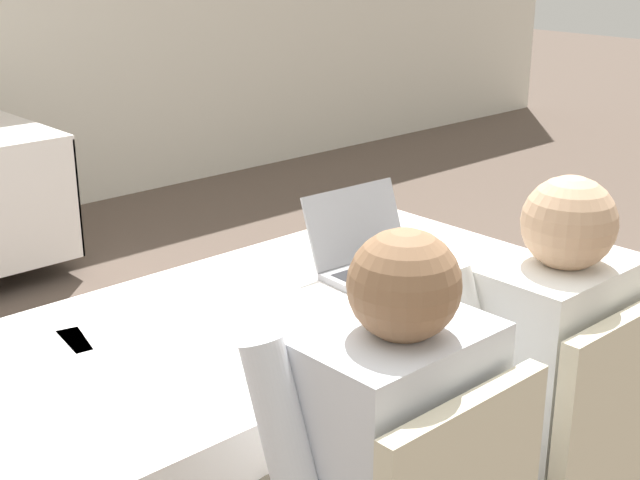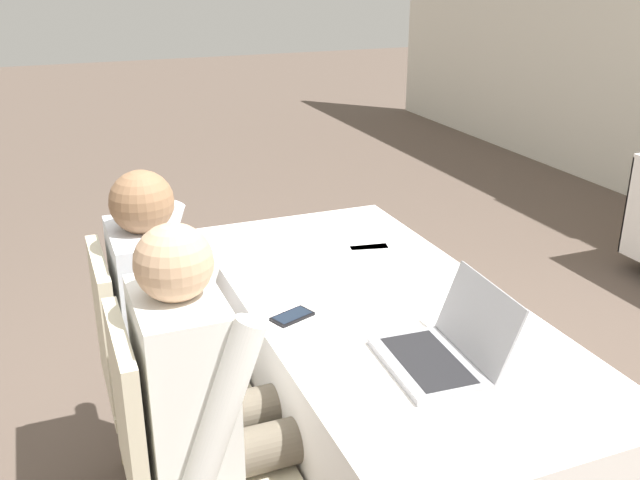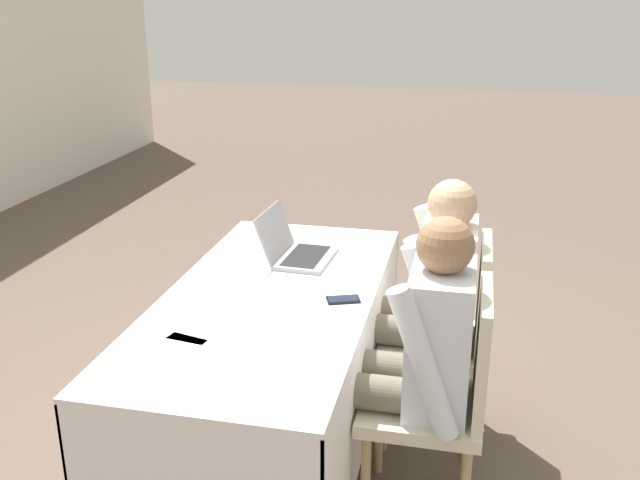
% 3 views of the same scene
% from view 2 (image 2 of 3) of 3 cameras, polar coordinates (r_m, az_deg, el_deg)
% --- Properties ---
extents(ground_plane, '(24.00, 24.00, 0.00)m').
position_cam_2_polar(ground_plane, '(2.76, 4.27, -18.52)').
color(ground_plane, brown).
extents(conference_table_near, '(1.79, 0.84, 0.73)m').
position_cam_2_polar(conference_table_near, '(2.44, 4.63, -8.51)').
color(conference_table_near, white).
rests_on(conference_table_near, ground_plane).
extents(laptop, '(0.36, 0.32, 0.22)m').
position_cam_2_polar(laptop, '(2.03, 9.79, -8.64)').
color(laptop, '#99999E').
rests_on(laptop, conference_table_near).
extents(cell_phone, '(0.11, 0.15, 0.01)m').
position_cam_2_polar(cell_phone, '(2.25, -2.21, -6.16)').
color(cell_phone, black).
rests_on(cell_phone, conference_table_near).
extents(paper_beside_laptop, '(0.25, 0.32, 0.00)m').
position_cam_2_polar(paper_beside_laptop, '(2.75, 5.91, -1.04)').
color(paper_beside_laptop, white).
rests_on(paper_beside_laptop, conference_table_near).
extents(paper_centre_table, '(0.27, 0.34, 0.00)m').
position_cam_2_polar(paper_centre_table, '(2.85, 2.16, -0.04)').
color(paper_centre_table, white).
rests_on(paper_centre_table, conference_table_near).
extents(chair_near_left, '(0.44, 0.44, 0.92)m').
position_cam_2_polar(chair_near_left, '(2.49, -13.49, -9.56)').
color(chair_near_left, tan).
rests_on(chair_near_left, ground_plane).
extents(chair_near_right, '(0.44, 0.44, 0.92)m').
position_cam_2_polar(chair_near_right, '(2.08, -11.15, -16.40)').
color(chair_near_right, tan).
rests_on(chair_near_right, ground_plane).
extents(person_checkered_shirt, '(0.50, 0.52, 1.18)m').
position_cam_2_polar(person_checkered_shirt, '(2.43, -11.39, -5.94)').
color(person_checkered_shirt, '#665B4C').
rests_on(person_checkered_shirt, ground_plane).
extents(person_white_shirt, '(0.50, 0.52, 1.18)m').
position_cam_2_polar(person_white_shirt, '(2.00, -8.50, -12.24)').
color(person_white_shirt, '#665B4C').
rests_on(person_white_shirt, ground_plane).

